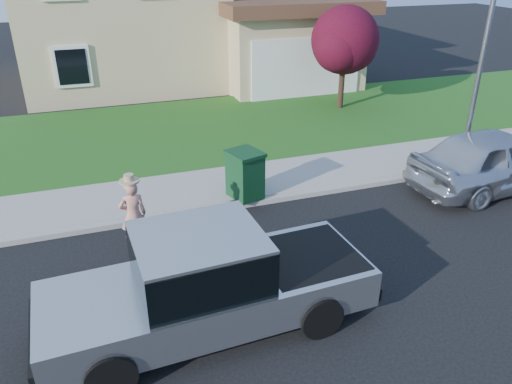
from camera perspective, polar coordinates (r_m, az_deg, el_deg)
ground at (r=9.16m, az=-3.43°, el=-10.87°), size 80.00×80.00×0.00m
curb at (r=11.72m, az=-2.67°, el=-1.56°), size 40.00×0.20×0.12m
sidewalk at (r=12.66m, az=-4.11°, el=0.69°), size 40.00×2.00×0.15m
lawn at (r=16.75m, az=-8.25°, el=6.88°), size 40.00×7.00×0.10m
house at (r=23.78m, az=-12.09°, el=20.00°), size 14.00×11.30×6.85m
pickup_truck at (r=7.90m, az=-5.53°, el=-10.52°), size 5.34×2.09×1.73m
woman at (r=10.19m, az=-13.86°, el=-2.42°), size 0.55×0.39×1.61m
sedan at (r=13.78m, az=25.79°, el=3.38°), size 4.67×2.13×1.55m
ornamental_tree at (r=18.80m, az=10.18°, el=16.39°), size 2.66×2.40×3.66m
trash_bin at (r=11.70m, az=-1.26°, el=2.05°), size 0.90×0.97×1.14m
street_lamp at (r=13.66m, az=24.54°, el=13.46°), size 0.27×0.69×5.32m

